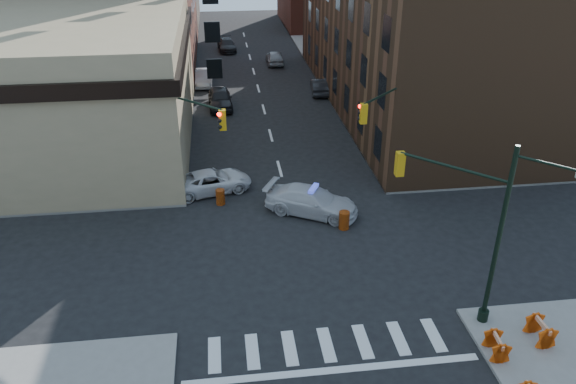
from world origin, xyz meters
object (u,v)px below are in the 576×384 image
object	(u,v)px
parked_car_wnear	(220,98)
barricade_se_a	(540,331)
pedestrian_a	(102,189)
barrel_road	(344,220)
parked_car_enear	(319,86)
barrel_bank	(220,197)
police_car	(312,201)
pedestrian_b	(148,188)
parked_car_wfar	(204,78)
pickup	(212,181)
barricade_nw_a	(138,185)

from	to	relation	value
parked_car_wnear	barricade_se_a	distance (m)	33.03
pedestrian_a	barrel_road	xyz separation A→B (m)	(13.40, -4.32, -0.58)
parked_car_enear	barrel_bank	size ratio (longest dim) A/B	4.50
police_car	barrel_road	world-z (taller)	police_car
parked_car_wnear	barricade_se_a	size ratio (longest dim) A/B	3.84
parked_car_enear	pedestrian_b	bearing A→B (deg)	60.90
parked_car_wfar	pedestrian_b	size ratio (longest dim) A/B	2.32
pickup	pedestrian_a	distance (m)	6.40
pedestrian_a	parked_car_wfar	bearing A→B (deg)	77.56
pedestrian_b	pedestrian_a	bearing A→B (deg)	143.17
pedestrian_b	barricade_se_a	bearing A→B (deg)	-70.06
barrel_bank	barricade_se_a	size ratio (longest dim) A/B	0.74
parked_car_wfar	barrel_road	world-z (taller)	parked_car_wfar
police_car	pedestrian_a	world-z (taller)	pedestrian_a
pedestrian_a	barricade_se_a	world-z (taller)	pedestrian_a
police_car	pedestrian_a	xyz separation A→B (m)	(-11.93, 2.42, 0.32)
pickup	parked_car_wfar	world-z (taller)	parked_car_wfar
parked_car_wfar	barrel_road	size ratio (longest dim) A/B	4.34
pickup	pedestrian_b	xyz separation A→B (m)	(-3.67, -1.31, 0.43)
pickup	barricade_nw_a	bearing A→B (deg)	72.38
pickup	barricade_se_a	world-z (taller)	pickup
pickup	parked_car_wnear	xyz separation A→B (m)	(0.81, 15.63, 0.15)
pedestrian_b	barrel_road	size ratio (longest dim) A/B	1.87
parked_car_wnear	parked_car_wfar	bearing A→B (deg)	99.17
parked_car_enear	barricade_se_a	distance (m)	33.74
pickup	pedestrian_a	bearing A→B (deg)	84.26
pedestrian_b	barrel_bank	world-z (taller)	pedestrian_b
pickup	parked_car_wfar	bearing A→B (deg)	-13.33
pedestrian_a	barricade_nw_a	distance (m)	2.31
parked_car_wnear	pedestrian_a	bearing A→B (deg)	-115.59
parked_car_wfar	barricade_se_a	size ratio (longest dim) A/B	3.52
parked_car_enear	barricade_se_a	xyz separation A→B (m)	(3.00, -33.60, -0.07)
barrel_road	barrel_bank	world-z (taller)	barrel_road
barrel_bank	barricade_nw_a	world-z (taller)	barricade_nw_a
barricade_se_a	barricade_nw_a	bearing A→B (deg)	46.57
parked_car_enear	barricade_se_a	world-z (taller)	parked_car_enear
police_car	parked_car_enear	distance (m)	22.38
pedestrian_b	barricade_nw_a	distance (m)	1.77
parked_car_wfar	parked_car_enear	bearing A→B (deg)	-19.19
parked_car_enear	pedestrian_a	xyz separation A→B (m)	(-16.29, -19.53, 0.40)
pedestrian_a	barricade_nw_a	bearing A→B (deg)	34.16
police_car	pickup	size ratio (longest dim) A/B	1.09
parked_car_enear	barricade_nw_a	xyz separation A→B (m)	(-14.39, -18.31, -0.10)
pickup	barrel_bank	xyz separation A→B (m)	(0.48, -1.71, -0.21)
pedestrian_a	barrel_road	size ratio (longest dim) A/B	1.85
pedestrian_b	barrel_road	xyz separation A→B (m)	(10.76, -4.02, -0.60)
pickup	barricade_se_a	distance (m)	19.90
parked_car_wfar	barricade_se_a	bearing A→B (deg)	-68.85
barrel_road	barrel_bank	xyz separation A→B (m)	(-6.61, 3.62, -0.04)
parked_car_wnear	barricade_se_a	world-z (taller)	parked_car_wnear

